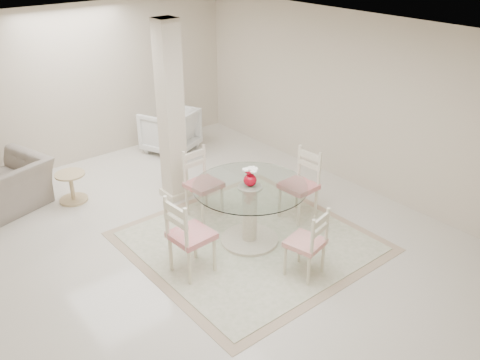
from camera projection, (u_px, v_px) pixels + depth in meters
ground at (198, 242)px, 6.81m from camera, size 7.00×7.00×0.00m
room_shell at (192, 110)px, 5.98m from camera, size 6.02×7.02×2.71m
column at (171, 113)px, 7.39m from camera, size 0.30×0.30×2.70m
area_rug at (249, 241)px, 6.81m from camera, size 2.91×2.91×0.02m
dining_table at (250, 214)px, 6.62m from camera, size 1.47×1.47×0.85m
red_vase at (250, 176)px, 6.37m from camera, size 0.20×0.19×0.26m
dining_chair_east at (302, 179)px, 7.16m from camera, size 0.48×0.48×1.12m
dining_chair_north at (200, 178)px, 7.22m from camera, size 0.47×0.47×1.10m
dining_chair_west at (186, 231)px, 5.92m from camera, size 0.49×0.49×1.15m
dining_chair_south at (310, 239)px, 5.91m from camera, size 0.48×0.48×1.00m
recliner_taupe at (3, 186)px, 7.43m from camera, size 1.42×1.33×0.76m
armchair_white at (170, 130)px, 9.41m from camera, size 1.13×1.15×0.80m
side_table at (72, 188)px, 7.73m from camera, size 0.45×0.45×0.46m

